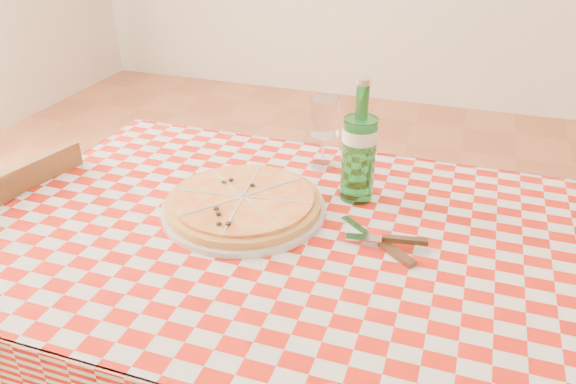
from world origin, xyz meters
name	(u,v)px	position (x,y,z in m)	size (l,w,h in m)	color
dining_table	(288,269)	(0.00, 0.00, 0.66)	(1.20, 0.80, 0.75)	brown
tablecloth	(288,233)	(0.00, 0.00, 0.75)	(1.30, 0.90, 0.01)	#9F1509
chair_far	(20,277)	(-0.75, -0.03, 0.47)	(0.44, 0.44, 0.82)	brown
pizza_plate	(243,202)	(-0.12, 0.05, 0.78)	(0.37, 0.37, 0.05)	#CB8F43
water_bottle	(360,141)	(0.10, 0.19, 0.90)	(0.08, 0.08, 0.29)	#1A6A26
wine_glass	(324,133)	(-0.01, 0.32, 0.85)	(0.07, 0.07, 0.19)	silver
cutlery	(382,240)	(0.20, 0.01, 0.77)	(0.23, 0.19, 0.02)	silver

